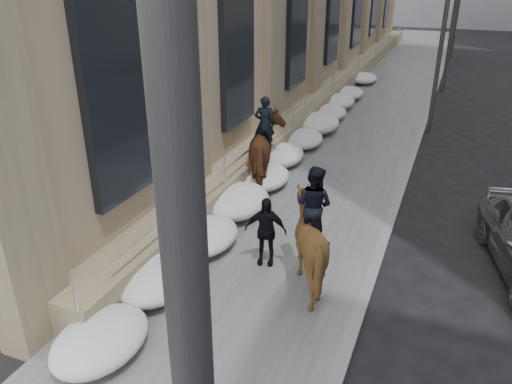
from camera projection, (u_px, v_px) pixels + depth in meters
ground at (222, 311)px, 10.17m from camera, size 140.00×140.00×0.00m
sidewalk at (338, 153)px, 18.58m from camera, size 5.00×80.00×0.12m
curb at (410, 162)px, 17.68m from camera, size 0.24×80.00×0.12m
streetlight_mid at (441, 18)px, 19.13m from camera, size 1.71×0.24×8.00m
traffic_signal at (435, 15)px, 26.34m from camera, size 4.10×0.22×6.00m
snow_bank at (286, 154)px, 17.30m from camera, size 1.70×18.10×0.76m
mounted_horse_left at (268, 150)px, 15.35m from camera, size 2.02×2.82×2.74m
mounted_horse_right at (309, 237)px, 10.49m from camera, size 1.99×2.13×2.65m
pedestrian at (265, 231)px, 11.30m from camera, size 1.03×0.60×1.65m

